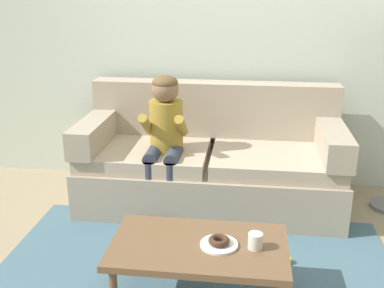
# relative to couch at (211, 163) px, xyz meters

# --- Properties ---
(ground) EXTENTS (10.00, 10.00, 0.00)m
(ground) POSITION_rel_couch_xyz_m (-0.01, -0.85, -0.35)
(ground) COLOR #9E896B
(wall_back) EXTENTS (8.00, 0.10, 2.80)m
(wall_back) POSITION_rel_couch_xyz_m (-0.01, 0.55, 1.05)
(wall_back) COLOR beige
(wall_back) RESTS_ON ground
(area_rug) EXTENTS (2.56, 1.70, 0.01)m
(area_rug) POSITION_rel_couch_xyz_m (-0.01, -1.10, -0.34)
(area_rug) COLOR #476675
(area_rug) RESTS_ON ground
(couch) EXTENTS (2.09, 0.90, 0.97)m
(couch) POSITION_rel_couch_xyz_m (0.00, 0.00, 0.00)
(couch) COLOR tan
(couch) RESTS_ON ground
(coffee_table) EXTENTS (0.99, 0.57, 0.38)m
(coffee_table) POSITION_rel_couch_xyz_m (0.05, -1.32, -0.00)
(coffee_table) COLOR brown
(coffee_table) RESTS_ON ground
(person_child) EXTENTS (0.34, 0.58, 1.10)m
(person_child) POSITION_rel_couch_xyz_m (-0.34, -0.21, 0.32)
(person_child) COLOR olive
(person_child) RESTS_ON ground
(plate) EXTENTS (0.21, 0.21, 0.01)m
(plate) POSITION_rel_couch_xyz_m (0.16, -1.32, 0.04)
(plate) COLOR white
(plate) RESTS_ON coffee_table
(donut) EXTENTS (0.17, 0.17, 0.04)m
(donut) POSITION_rel_couch_xyz_m (0.16, -1.32, 0.07)
(donut) COLOR #422619
(donut) RESTS_ON plate
(mug) EXTENTS (0.08, 0.08, 0.09)m
(mug) POSITION_rel_couch_xyz_m (0.36, -1.32, 0.08)
(mug) COLOR silver
(mug) RESTS_ON coffee_table
(toy_controller) EXTENTS (0.23, 0.09, 0.05)m
(toy_controller) POSITION_rel_couch_xyz_m (0.50, -0.87, -0.32)
(toy_controller) COLOR gold
(toy_controller) RESTS_ON ground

